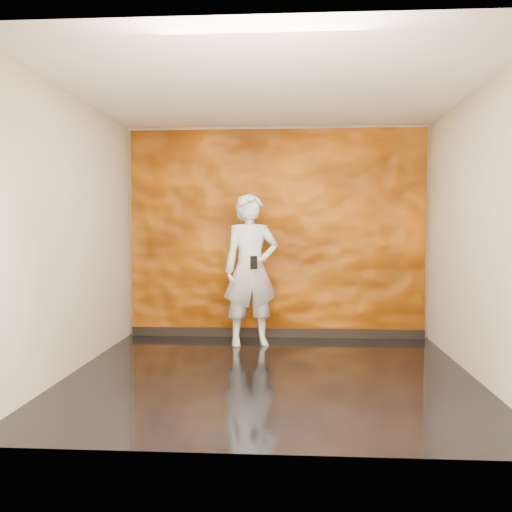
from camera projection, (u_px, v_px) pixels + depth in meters
name	position (u px, v px, depth m)	size (l,w,h in m)	color
room	(270.00, 234.00, 5.61)	(4.02, 4.02, 2.81)	black
feature_wall	(276.00, 234.00, 7.57)	(3.90, 0.06, 2.75)	#CF6309
baseboard	(276.00, 333.00, 7.60)	(3.90, 0.04, 0.12)	black
man	(251.00, 270.00, 7.06)	(0.68, 0.45, 1.88)	#A8AFB9
phone	(254.00, 263.00, 6.79)	(0.08, 0.02, 0.16)	black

